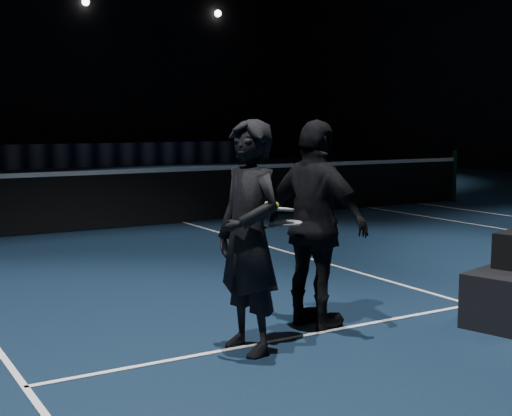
{
  "coord_description": "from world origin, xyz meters",
  "views": [
    {
      "loc": [
        -5.09,
        -11.0,
        1.72
      ],
      "look_at": [
        -2.34,
        -6.37,
        1.07
      ],
      "focal_mm": 50.0,
      "sensor_mm": 36.0,
      "label": 1
    }
  ],
  "objects": [
    {
      "name": "sponsor_backdrop",
      "position": [
        0.0,
        15.5,
        0.45
      ],
      "size": [
        22.0,
        0.15,
        0.9
      ],
      "primitive_type": "cube",
      "color": "black",
      "rests_on": "floor"
    },
    {
      "name": "court_lines",
      "position": [
        0.0,
        0.0,
        0.0
      ],
      "size": [
        10.98,
        23.78,
        0.01
      ],
      "primitive_type": null,
      "color": "white",
      "rests_on": "floor"
    },
    {
      "name": "tennis_balls",
      "position": [
        -2.24,
        -6.41,
        1.1
      ],
      "size": [
        0.12,
        0.1,
        0.12
      ],
      "primitive_type": null,
      "color": "yellow",
      "rests_on": "racket_upper"
    },
    {
      "name": "player_b",
      "position": [
        -1.68,
        -6.22,
        0.87
      ],
      "size": [
        0.68,
        1.09,
        1.74
      ],
      "primitive_type": "imported",
      "rotation": [
        0.0,
        0.0,
        1.84
      ],
      "color": "black",
      "rests_on": "floor"
    },
    {
      "name": "player_a",
      "position": [
        -2.48,
        -6.5,
        0.87
      ],
      "size": [
        0.49,
        0.68,
        1.74
      ],
      "primitive_type": "imported",
      "rotation": [
        0.0,
        0.0,
        -1.45
      ],
      "color": "black",
      "rests_on": "floor"
    },
    {
      "name": "net_mesh",
      "position": [
        0.0,
        0.0,
        0.45
      ],
      "size": [
        12.8,
        0.02,
        0.86
      ],
      "primitive_type": "cube",
      "color": "black",
      "rests_on": "floor"
    },
    {
      "name": "racket_upper",
      "position": [
        -2.11,
        -6.33,
        1.04
      ],
      "size": [
        0.71,
        0.47,
        0.1
      ],
      "primitive_type": null,
      "rotation": [
        0.0,
        0.1,
        0.4
      ],
      "color": "black",
      "rests_on": "player_b"
    },
    {
      "name": "net_post_right",
      "position": [
        6.4,
        0.0,
        0.55
      ],
      "size": [
        0.1,
        0.1,
        1.1
      ],
      "primitive_type": "cylinder",
      "color": "black",
      "rests_on": "floor"
    },
    {
      "name": "net_tape",
      "position": [
        0.0,
        0.0,
        0.92
      ],
      "size": [
        12.8,
        0.03,
        0.07
      ],
      "primitive_type": "cube",
      "color": "white",
      "rests_on": "net_mesh"
    },
    {
      "name": "floor",
      "position": [
        0.0,
        0.0,
        0.0
      ],
      "size": [
        36.0,
        36.0,
        0.0
      ],
      "primitive_type": "plane",
      "color": "black",
      "rests_on": "ground"
    },
    {
      "name": "racket_lower",
      "position": [
        -2.05,
        -6.35,
        0.92
      ],
      "size": [
        0.71,
        0.43,
        0.03
      ],
      "primitive_type": null,
      "rotation": [
        0.0,
        0.0,
        0.33
      ],
      "color": "black",
      "rests_on": "player_a"
    }
  ]
}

